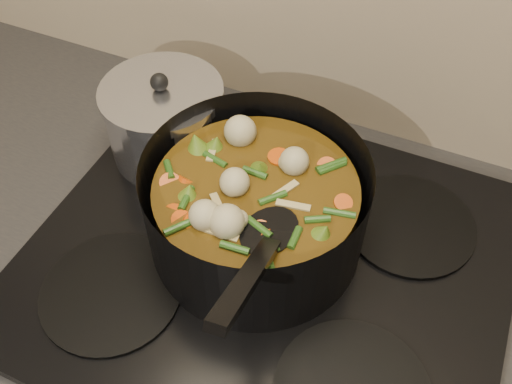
% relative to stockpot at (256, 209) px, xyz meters
% --- Properties ---
extents(stovetop, '(0.62, 0.54, 0.03)m').
position_rel_stockpot_xyz_m(stovetop, '(0.03, -0.02, -0.07)').
color(stovetop, black).
rests_on(stovetop, counter).
extents(stockpot, '(0.31, 0.39, 0.21)m').
position_rel_stockpot_xyz_m(stockpot, '(0.00, 0.00, 0.00)').
color(stockpot, black).
rests_on(stockpot, stovetop).
extents(saucepan, '(0.18, 0.18, 0.15)m').
position_rel_stockpot_xyz_m(saucepan, '(-0.19, 0.10, -0.00)').
color(saucepan, silver).
rests_on(saucepan, stovetop).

